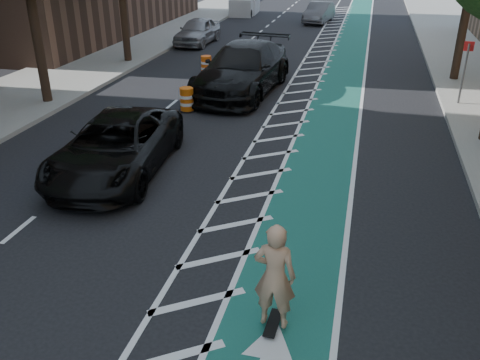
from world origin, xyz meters
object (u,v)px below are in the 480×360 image
(skateboarder, at_px, (275,276))
(barrel_a, at_px, (187,100))
(suv_near, at_px, (116,146))
(suv_far, at_px, (243,69))

(skateboarder, relative_size, barrel_a, 2.16)
(suv_near, bearing_deg, skateboarder, -48.67)
(suv_near, xyz_separation_m, barrel_a, (0.06, 5.61, -0.35))
(suv_near, relative_size, barrel_a, 6.25)
(skateboarder, distance_m, suv_near, 7.39)
(skateboarder, xyz_separation_m, suv_far, (-3.86, 13.66, -0.07))
(skateboarder, relative_size, suv_far, 0.28)
(suv_near, distance_m, suv_far, 8.70)
(skateboarder, distance_m, barrel_a, 11.95)
(skateboarder, height_order, suv_near, skateboarder)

